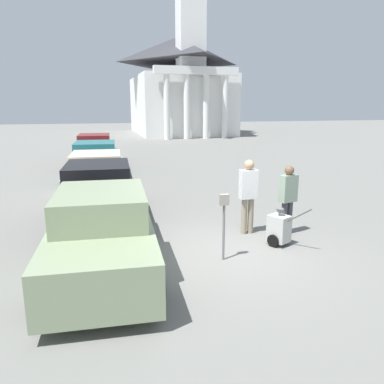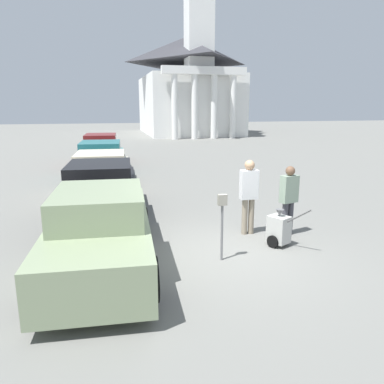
# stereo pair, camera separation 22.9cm
# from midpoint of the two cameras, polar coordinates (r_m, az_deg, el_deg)

# --- Properties ---
(ground_plane) EXTENTS (120.00, 120.00, 0.00)m
(ground_plane) POSITION_cam_midpoint_polar(r_m,az_deg,el_deg) (8.09, 5.77, -9.37)
(ground_plane) COLOR slate
(parked_car_sage) EXTENTS (2.15, 4.89, 1.58)m
(parked_car_sage) POSITION_cam_midpoint_polar(r_m,az_deg,el_deg) (7.35, -12.84, -5.88)
(parked_car_sage) COLOR gray
(parked_car_sage) RESTS_ON ground_plane
(parked_car_black) EXTENTS (2.23, 4.88, 1.57)m
(parked_car_black) POSITION_cam_midpoint_polar(r_m,az_deg,el_deg) (10.58, -13.07, -0.06)
(parked_car_black) COLOR black
(parked_car_black) RESTS_ON ground_plane
(parked_car_cream) EXTENTS (2.31, 5.30, 1.42)m
(parked_car_cream) POSITION_cam_midpoint_polar(r_m,az_deg,el_deg) (14.15, -13.19, 2.91)
(parked_car_cream) COLOR beige
(parked_car_cream) RESTS_ON ground_plane
(parked_car_teal) EXTENTS (2.27, 5.21, 1.52)m
(parked_car_teal) POSITION_cam_midpoint_polar(r_m,az_deg,el_deg) (17.14, -13.27, 4.79)
(parked_car_teal) COLOR #23666B
(parked_car_teal) RESTS_ON ground_plane
(parked_car_maroon) EXTENTS (2.13, 5.06, 1.60)m
(parked_car_maroon) POSITION_cam_midpoint_polar(r_m,az_deg,el_deg) (20.56, -13.33, 6.20)
(parked_car_maroon) COLOR maroon
(parked_car_maroon) RESTS_ON ground_plane
(parking_meter) EXTENTS (0.18, 0.09, 1.37)m
(parking_meter) POSITION_cam_midpoint_polar(r_m,az_deg,el_deg) (7.47, 5.50, -3.49)
(parking_meter) COLOR slate
(parking_meter) RESTS_ON ground_plane
(person_worker) EXTENTS (0.42, 0.24, 1.82)m
(person_worker) POSITION_cam_midpoint_polar(r_m,az_deg,el_deg) (9.08, 9.35, -0.02)
(person_worker) COLOR gray
(person_worker) RESTS_ON ground_plane
(person_supervisor) EXTENTS (0.46, 0.32, 1.69)m
(person_supervisor) POSITION_cam_midpoint_polar(r_m,az_deg,el_deg) (9.22, 15.22, -0.66)
(person_supervisor) COLOR #3F3F47
(person_supervisor) RESTS_ON ground_plane
(equipment_cart) EXTENTS (0.65, 0.96, 1.00)m
(equipment_cart) POSITION_cam_midpoint_polar(r_m,az_deg,el_deg) (8.62, 13.85, -5.51)
(equipment_cart) COLOR #B2B2AD
(equipment_cart) RESTS_ON ground_plane
(church) EXTENTS (9.45, 14.31, 21.80)m
(church) POSITION_cam_midpoint_polar(r_m,az_deg,el_deg) (41.90, -0.43, 16.56)
(church) COLOR white
(church) RESTS_ON ground_plane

